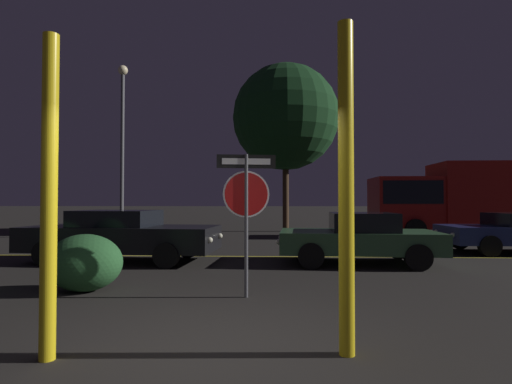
{
  "coord_description": "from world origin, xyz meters",
  "views": [
    {
      "loc": [
        0.72,
        -4.12,
        1.54
      ],
      "look_at": [
        0.38,
        4.35,
        1.74
      ],
      "focal_mm": 28.0,
      "sensor_mm": 36.0,
      "label": 1
    }
  ],
  "objects": [
    {
      "name": "ground_plane",
      "position": [
        0.0,
        0.0,
        0.0
      ],
      "size": [
        260.0,
        260.0,
        0.0
      ],
      "primitive_type": "plane",
      "color": "black"
    },
    {
      "name": "road_center_stripe",
      "position": [
        0.0,
        7.08,
        0.0
      ],
      "size": [
        42.52,
        0.12,
        0.01
      ],
      "primitive_type": "cube",
      "color": "gold",
      "rests_on": "ground_plane"
    },
    {
      "name": "stop_sign",
      "position": [
        0.3,
        2.31,
        1.65
      ],
      "size": [
        0.95,
        0.16,
        2.31
      ],
      "rotation": [
        0.0,
        0.0,
        0.15
      ],
      "color": "#4C4C51",
      "rests_on": "ground_plane"
    },
    {
      "name": "yellow_pole_left",
      "position": [
        -1.47,
        -0.29,
        1.6
      ],
      "size": [
        0.15,
        0.15,
        3.2
      ],
      "primitive_type": "cylinder",
      "color": "yellow",
      "rests_on": "ground_plane"
    },
    {
      "name": "yellow_pole_right",
      "position": [
        1.47,
        -0.05,
        1.69
      ],
      "size": [
        0.16,
        0.16,
        3.38
      ],
      "primitive_type": "cylinder",
      "color": "yellow",
      "rests_on": "ground_plane"
    },
    {
      "name": "hedge_bush_2",
      "position": [
        -2.5,
        2.63,
        0.49
      ],
      "size": [
        1.29,
        1.03,
        0.98
      ],
      "primitive_type": "ellipsoid",
      "color": "#285B2D",
      "rests_on": "ground_plane"
    },
    {
      "name": "passing_car_2",
      "position": [
        -3.16,
        5.99,
        0.68
      ],
      "size": [
        5.03,
        2.25,
        1.32
      ],
      "rotation": [
        0.0,
        0.0,
        -1.65
      ],
      "color": "black",
      "rests_on": "ground_plane"
    },
    {
      "name": "passing_car_3",
      "position": [
        2.88,
        5.9,
        0.65
      ],
      "size": [
        4.01,
        2.26,
        1.26
      ],
      "rotation": [
        0.0,
        0.0,
        1.5
      ],
      "color": "#335B38",
      "rests_on": "ground_plane"
    },
    {
      "name": "delivery_truck",
      "position": [
        8.63,
        13.42,
        1.71
      ],
      "size": [
        7.09,
        2.67,
        3.2
      ],
      "rotation": [
        0.0,
        0.0,
        1.56
      ],
      "color": "maroon",
      "rests_on": "ground_plane"
    },
    {
      "name": "street_lamp",
      "position": [
        -5.8,
        12.92,
        4.65
      ],
      "size": [
        0.42,
        0.42,
        7.5
      ],
      "color": "#4C4C51",
      "rests_on": "ground_plane"
    },
    {
      "name": "tree_0",
      "position": [
        1.43,
        16.62,
        5.93
      ],
      "size": [
        5.52,
        5.52,
        8.7
      ],
      "color": "#422D1E",
      "rests_on": "ground_plane"
    }
  ]
}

